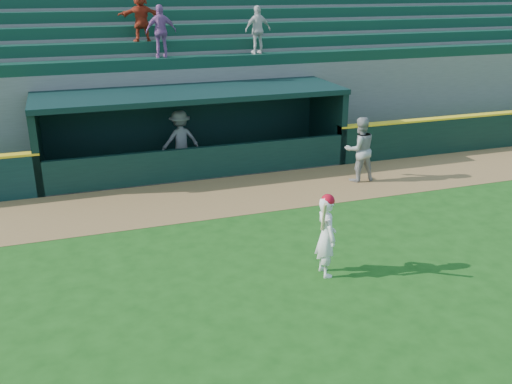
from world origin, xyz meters
TOP-DOWN VIEW (x-y plane):
  - ground at (0.00, 0.00)m, footprint 120.00×120.00m
  - warning_track at (0.00, 4.90)m, footprint 40.00×3.00m
  - dugout_player_front at (4.34, 4.89)m, footprint 0.96×0.76m
  - dugout_player_inside at (-0.39, 7.82)m, footprint 1.27×0.83m
  - dugout at (0.00, 8.00)m, footprint 9.40×2.80m
  - stands at (-0.02, 12.57)m, footprint 34.50×6.25m
  - batter_at_plate at (0.91, -0.06)m, footprint 0.51×0.78m

SIDE VIEW (x-z plane):
  - ground at x=0.00m, z-range 0.00..0.00m
  - warning_track at x=0.00m, z-range 0.00..0.01m
  - batter_at_plate at x=0.91m, z-range 0.00..1.74m
  - dugout_player_inside at x=-0.39m, z-range 0.00..1.84m
  - dugout_player_front at x=4.34m, z-range 0.00..1.92m
  - dugout at x=0.00m, z-range 0.13..2.59m
  - stands at x=-0.02m, z-range -1.41..6.20m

